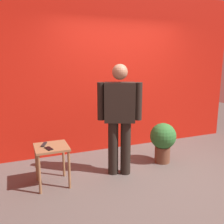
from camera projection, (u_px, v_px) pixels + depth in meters
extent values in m
plane|color=#59544F|center=(159.00, 178.00, 3.70)|extent=(12.00, 12.00, 0.00)
cube|color=red|center=(119.00, 73.00, 4.79)|extent=(5.07, 0.12, 2.97)
cylinder|color=black|center=(113.00, 148.00, 3.80)|extent=(0.20, 0.20, 0.83)
cylinder|color=black|center=(126.00, 148.00, 3.79)|extent=(0.20, 0.20, 0.83)
cube|color=black|center=(120.00, 102.00, 3.65)|extent=(0.50, 0.38, 0.59)
cube|color=red|center=(119.00, 99.00, 3.76)|extent=(0.12, 0.06, 0.49)
cube|color=#B2333D|center=(119.00, 100.00, 3.77)|extent=(0.04, 0.02, 0.45)
cylinder|color=black|center=(101.00, 101.00, 3.65)|extent=(0.14, 0.14, 0.56)
cylinder|color=black|center=(138.00, 101.00, 3.64)|extent=(0.14, 0.14, 0.56)
sphere|color=#A87A5B|center=(120.00, 72.00, 3.56)|extent=(0.23, 0.23, 0.23)
cube|color=olive|center=(51.00, 147.00, 3.42)|extent=(0.45, 0.45, 0.03)
cylinder|color=olive|center=(40.00, 175.00, 3.23)|extent=(0.04, 0.04, 0.54)
cylinder|color=olive|center=(69.00, 170.00, 3.37)|extent=(0.04, 0.04, 0.54)
cylinder|color=olive|center=(37.00, 163.00, 3.58)|extent=(0.04, 0.04, 0.54)
cylinder|color=olive|center=(64.00, 159.00, 3.73)|extent=(0.04, 0.04, 0.54)
cube|color=black|center=(49.00, 148.00, 3.31)|extent=(0.11, 0.16, 0.01)
cube|color=black|center=(44.00, 144.00, 3.45)|extent=(0.10, 0.17, 0.02)
cylinder|color=brown|center=(162.00, 154.00, 4.28)|extent=(0.26, 0.26, 0.28)
sphere|color=#2D7233|center=(163.00, 136.00, 4.21)|extent=(0.44, 0.44, 0.44)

